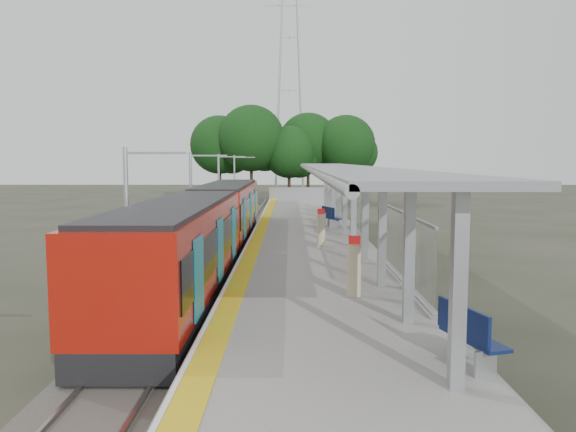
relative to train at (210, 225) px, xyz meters
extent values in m
plane|color=#474438|center=(4.50, -13.49, -2.05)|extent=(200.00, 200.00, 0.00)
cube|color=#59544C|center=(0.00, 6.51, -1.93)|extent=(3.00, 70.00, 0.24)
cube|color=gray|center=(4.50, 6.51, -1.55)|extent=(6.00, 50.00, 1.00)
cube|color=yellow|center=(1.95, 6.51, -1.04)|extent=(0.60, 50.00, 0.02)
cube|color=#9EA0A5|center=(4.50, 31.46, -0.45)|extent=(6.00, 0.10, 1.20)
cube|color=black|center=(0.00, -7.02, -1.40)|extent=(2.50, 13.50, 0.70)
cube|color=#A1150B|center=(0.00, -7.02, 0.20)|extent=(2.65, 13.50, 2.50)
cube|color=black|center=(0.00, -7.02, 0.25)|extent=(2.72, 12.96, 1.20)
cube|color=black|center=(0.00, -7.02, 1.50)|extent=(2.40, 12.82, 0.15)
cube|color=#0B6577|center=(1.36, -7.02, 0.05)|extent=(0.04, 1.30, 2.00)
cylinder|color=black|center=(0.00, -11.74, -1.70)|extent=(2.20, 0.70, 0.70)
cube|color=black|center=(0.00, 7.08, -1.40)|extent=(2.50, 13.50, 0.70)
cube|color=#A1150B|center=(0.00, 7.08, 0.20)|extent=(2.65, 13.50, 2.50)
cube|color=black|center=(0.00, 7.08, 0.25)|extent=(2.72, 12.96, 1.20)
cube|color=black|center=(0.00, 7.08, 1.50)|extent=(2.40, 12.82, 0.15)
cube|color=#0B6577|center=(1.36, 7.08, 0.05)|extent=(0.04, 1.30, 2.00)
cylinder|color=black|center=(0.00, 2.36, -1.70)|extent=(2.20, 0.70, 0.70)
cube|color=black|center=(0.00, 0.03, -0.05)|extent=(2.30, 0.80, 2.40)
cube|color=#9EA0A5|center=(6.50, -15.49, 0.70)|extent=(0.25, 0.25, 3.50)
cube|color=#9EA0A5|center=(6.50, -11.49, 0.70)|extent=(0.25, 0.25, 3.50)
cube|color=#9EA0A5|center=(6.50, -7.49, 0.70)|extent=(0.25, 0.25, 3.50)
cube|color=#9EA0A5|center=(6.50, -3.49, 0.70)|extent=(0.25, 0.25, 3.50)
cube|color=#9EA0A5|center=(6.50, 0.51, 0.70)|extent=(0.25, 0.25, 3.50)
cube|color=#9EA0A5|center=(6.50, 4.51, 0.70)|extent=(0.25, 0.25, 3.50)
cube|color=#9EA0A5|center=(6.50, 8.51, 0.70)|extent=(0.25, 0.25, 3.50)
cube|color=#9EA0A5|center=(6.50, 12.51, 0.70)|extent=(0.25, 0.25, 3.50)
cube|color=#9EA0A5|center=(6.50, 16.51, 0.70)|extent=(0.25, 0.25, 3.50)
cube|color=#9EA0A5|center=(6.50, 20.51, 0.70)|extent=(0.25, 0.25, 3.50)
cube|color=gray|center=(6.10, 2.51, 2.53)|extent=(3.20, 38.00, 0.16)
cylinder|color=#9EA0A5|center=(4.55, 2.51, 2.45)|extent=(0.24, 38.00, 0.24)
cube|color=silver|center=(7.20, -9.49, 0.15)|extent=(0.05, 3.70, 2.20)
cube|color=silver|center=(7.20, -5.49, 0.15)|extent=(0.05, 3.70, 2.20)
cube|color=silver|center=(7.20, 2.51, 0.15)|extent=(0.05, 3.70, 2.20)
cube|color=silver|center=(7.20, 6.51, 0.15)|extent=(0.05, 3.70, 2.20)
cube|color=silver|center=(7.20, 14.51, 0.15)|extent=(0.05, 3.70, 2.20)
cube|color=silver|center=(7.20, 18.51, 0.15)|extent=(0.05, 3.70, 2.20)
cylinder|color=#382316|center=(-4.63, 40.68, 0.18)|extent=(0.36, 0.36, 4.46)
sphere|color=#134315|center=(-4.63, 40.68, 4.64)|extent=(6.78, 6.78, 6.78)
cylinder|color=#382316|center=(-0.78, 38.61, 0.40)|extent=(0.36, 0.36, 4.91)
sphere|color=#134315|center=(-0.78, 38.61, 5.32)|extent=(7.47, 7.47, 7.47)
cylinder|color=#382316|center=(3.49, 38.76, -0.11)|extent=(0.36, 0.36, 3.89)
sphere|color=#134315|center=(3.49, 38.76, 3.78)|extent=(5.91, 5.91, 5.91)
cylinder|color=#382316|center=(5.73, 41.27, 0.26)|extent=(0.36, 0.36, 4.62)
sphere|color=#134315|center=(5.73, 41.27, 4.88)|extent=(7.03, 7.03, 7.03)
cylinder|color=#382316|center=(9.99, 39.91, 0.18)|extent=(0.36, 0.36, 4.46)
sphere|color=#134315|center=(9.99, 39.91, 4.64)|extent=(6.78, 6.78, 6.78)
cylinder|color=#9EA0A5|center=(-1.80, -6.49, 0.65)|extent=(0.16, 0.16, 5.40)
cube|color=#9EA0A5|center=(-0.80, -6.49, 3.15)|extent=(2.00, 0.08, 0.08)
cylinder|color=#9EA0A5|center=(-1.80, 5.51, 0.65)|extent=(0.16, 0.16, 5.40)
cube|color=#9EA0A5|center=(-0.80, 5.51, 3.15)|extent=(2.00, 0.08, 0.08)
cylinder|color=#9EA0A5|center=(-1.80, 17.51, 0.65)|extent=(0.16, 0.16, 5.40)
cube|color=#9EA0A5|center=(-0.80, 17.51, 3.15)|extent=(2.00, 0.08, 0.08)
cylinder|color=#9EA0A5|center=(-1.80, 29.51, 0.65)|extent=(0.16, 0.16, 5.40)
cube|color=#9EA0A5|center=(-0.80, 29.51, 3.15)|extent=(2.00, 0.08, 0.08)
cube|color=#101E51|center=(7.20, -14.28, -0.54)|extent=(0.96, 1.77, 0.07)
cube|color=#101E51|center=(6.97, -14.28, -0.20)|extent=(0.54, 1.65, 0.62)
cube|color=#9EA0A5|center=(7.20, -14.96, -0.80)|extent=(0.45, 0.19, 0.50)
cube|color=#9EA0A5|center=(7.20, -13.60, -0.80)|extent=(0.45, 0.19, 0.50)
cube|color=#101E51|center=(6.20, 8.44, -0.62)|extent=(0.56, 1.49, 0.06)
cube|color=#101E51|center=(6.00, 8.44, -0.33)|extent=(0.19, 1.45, 0.53)
cube|color=#9EA0A5|center=(6.20, 7.86, -0.84)|extent=(0.39, 0.09, 0.43)
cube|color=#9EA0A5|center=(6.20, 9.03, -0.84)|extent=(0.39, 0.09, 0.43)
cube|color=#101E51|center=(6.11, 8.37, -0.54)|extent=(1.09, 1.79, 0.07)
cube|color=#101E51|center=(5.88, 8.37, -0.19)|extent=(0.67, 1.64, 0.63)
cube|color=#9EA0A5|center=(6.11, 7.68, -0.80)|extent=(0.45, 0.23, 0.51)
cube|color=#9EA0A5|center=(6.11, 9.06, -0.80)|extent=(0.45, 0.23, 0.51)
cylinder|color=beige|center=(5.49, -8.78, -0.30)|extent=(0.40, 0.40, 1.51)
cube|color=red|center=(5.49, -8.78, 0.60)|extent=(0.36, 0.10, 0.25)
cylinder|color=beige|center=(5.04, 0.78, -0.32)|extent=(0.39, 0.39, 1.46)
cube|color=red|center=(5.04, 0.78, 0.55)|extent=(0.35, 0.10, 0.24)
cylinder|color=#9EA0A5|center=(5.43, 7.06, -0.59)|extent=(0.54, 0.54, 0.93)
camera|label=1|loc=(3.61, -24.94, 2.93)|focal=35.00mm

